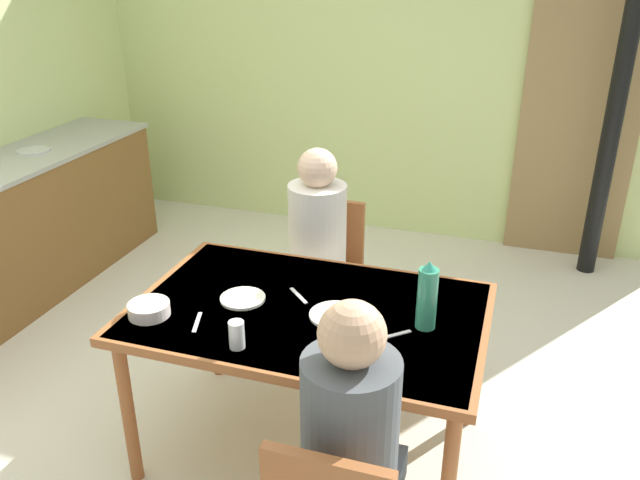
% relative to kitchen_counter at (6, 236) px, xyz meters
% --- Properties ---
extents(ground_plane, '(6.54, 6.54, 0.00)m').
position_rel_kitchen_counter_xyz_m(ground_plane, '(1.91, -0.56, -0.45)').
color(ground_plane, beige).
extents(wall_back, '(4.67, 0.10, 2.87)m').
position_rel_kitchen_counter_xyz_m(wall_back, '(1.91, 1.95, 0.98)').
color(wall_back, '#C5D689').
rests_on(wall_back, ground_plane).
extents(door_wooden, '(0.80, 0.05, 2.00)m').
position_rel_kitchen_counter_xyz_m(door_wooden, '(3.40, 1.87, 0.55)').
color(door_wooden, olive).
rests_on(door_wooden, ground_plane).
extents(stove_pipe_column, '(0.12, 0.12, 2.87)m').
position_rel_kitchen_counter_xyz_m(stove_pipe_column, '(3.59, 1.60, 0.98)').
color(stove_pipe_column, black).
rests_on(stove_pipe_column, ground_plane).
extents(kitchen_counter, '(0.61, 2.53, 0.91)m').
position_rel_kitchen_counter_xyz_m(kitchen_counter, '(0.00, 0.00, 0.00)').
color(kitchen_counter, brown).
rests_on(kitchen_counter, ground_plane).
extents(dining_table, '(1.46, 0.94, 0.74)m').
position_rel_kitchen_counter_xyz_m(dining_table, '(2.29, -0.74, 0.22)').
color(dining_table, '#94532B').
rests_on(dining_table, ground_plane).
extents(chair_far_diner, '(0.40, 0.40, 0.87)m').
position_rel_kitchen_counter_xyz_m(chair_far_diner, '(2.09, 0.09, 0.05)').
color(chair_far_diner, '#94532B').
rests_on(chair_far_diner, ground_plane).
extents(person_near_diner, '(0.30, 0.37, 0.77)m').
position_rel_kitchen_counter_xyz_m(person_near_diner, '(2.66, -1.42, 0.33)').
color(person_near_diner, '#45515B').
rests_on(person_near_diner, ground_plane).
extents(person_far_diner, '(0.30, 0.37, 0.77)m').
position_rel_kitchen_counter_xyz_m(person_far_diner, '(2.09, -0.05, 0.33)').
color(person_far_diner, white).
rests_on(person_far_diner, ground_plane).
extents(water_bottle_green_near, '(0.08, 0.08, 0.29)m').
position_rel_kitchen_counter_xyz_m(water_bottle_green_near, '(2.77, -0.73, 0.43)').
color(water_bottle_green_near, '#338968').
rests_on(water_bottle_green_near, dining_table).
extents(serving_bowl_center, '(0.17, 0.17, 0.05)m').
position_rel_kitchen_counter_xyz_m(serving_bowl_center, '(1.68, -0.98, 0.32)').
color(serving_bowl_center, silver).
rests_on(serving_bowl_center, dining_table).
extents(dinner_plate_near_left, '(0.22, 0.22, 0.01)m').
position_rel_kitchen_counter_xyz_m(dinner_plate_near_left, '(2.59, -1.02, 0.30)').
color(dinner_plate_near_left, white).
rests_on(dinner_plate_near_left, dining_table).
extents(dinner_plate_near_right, '(0.19, 0.19, 0.01)m').
position_rel_kitchen_counter_xyz_m(dinner_plate_near_right, '(1.99, -0.75, 0.30)').
color(dinner_plate_near_right, white).
rests_on(dinner_plate_near_right, dining_table).
extents(dinner_plate_far_center, '(0.22, 0.22, 0.01)m').
position_rel_kitchen_counter_xyz_m(dinner_plate_far_center, '(2.41, -0.76, 0.30)').
color(dinner_plate_far_center, white).
rests_on(dinner_plate_far_center, dining_table).
extents(drinking_glass_by_near_diner, '(0.06, 0.06, 0.11)m').
position_rel_kitchen_counter_xyz_m(drinking_glass_by_near_diner, '(2.12, -1.09, 0.35)').
color(drinking_glass_by_near_diner, silver).
rests_on(drinking_glass_by_near_diner, dining_table).
extents(cutlery_knife_near, '(0.12, 0.12, 0.00)m').
position_rel_kitchen_counter_xyz_m(cutlery_knife_near, '(2.21, -0.65, 0.29)').
color(cutlery_knife_near, silver).
rests_on(cutlery_knife_near, dining_table).
extents(cutlery_fork_near, '(0.06, 0.15, 0.00)m').
position_rel_kitchen_counter_xyz_m(cutlery_fork_near, '(1.90, -0.98, 0.29)').
color(cutlery_fork_near, silver).
rests_on(cutlery_fork_near, dining_table).
extents(cutlery_knife_far, '(0.12, 0.11, 0.00)m').
position_rel_kitchen_counter_xyz_m(cutlery_knife_far, '(2.67, -0.83, 0.29)').
color(cutlery_knife_far, silver).
rests_on(cutlery_knife_far, dining_table).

